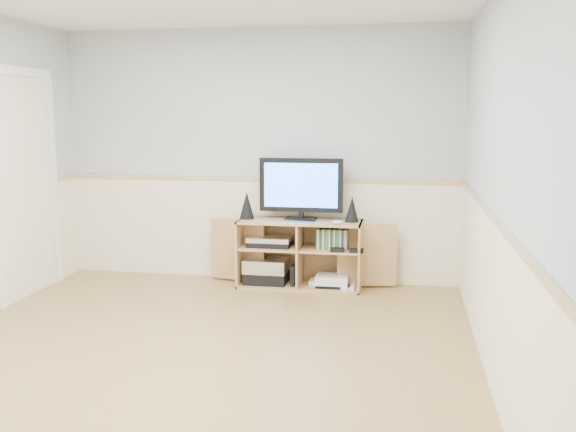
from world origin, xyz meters
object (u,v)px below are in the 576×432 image
(media_cabinet, at_px, (301,252))
(keyboard, at_px, (298,222))
(monitor, at_px, (301,187))
(game_consoles, at_px, (331,281))

(media_cabinet, relative_size, keyboard, 6.15)
(monitor, bearing_deg, media_cabinet, 90.00)
(keyboard, bearing_deg, game_consoles, 36.74)
(monitor, xyz_separation_m, keyboard, (0.00, -0.19, -0.32))
(monitor, height_order, keyboard, monitor)
(media_cabinet, bearing_deg, game_consoles, -12.23)
(game_consoles, bearing_deg, media_cabinet, 167.77)
(media_cabinet, height_order, monitor, monitor)
(monitor, distance_m, keyboard, 0.37)
(monitor, distance_m, game_consoles, 0.95)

